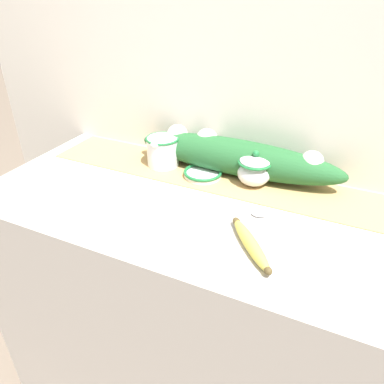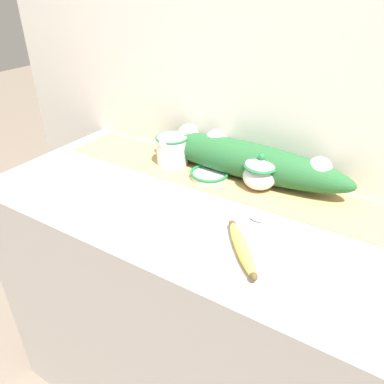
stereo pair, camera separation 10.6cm
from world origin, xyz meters
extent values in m
cube|color=#B7B2AD|center=(0.00, 0.00, 0.47)|extent=(1.40, 0.60, 0.93)
cube|color=silver|center=(0.00, 0.32, 1.20)|extent=(2.20, 0.04, 2.40)
cube|color=tan|center=(0.00, 0.18, 0.93)|extent=(1.29, 0.22, 0.00)
cylinder|color=white|center=(-0.25, 0.18, 0.99)|extent=(0.11, 0.11, 0.10)
torus|color=#1E7038|center=(-0.25, 0.18, 1.03)|extent=(0.11, 0.11, 0.01)
torus|color=white|center=(-0.25, 0.25, 0.99)|extent=(0.05, 0.01, 0.05)
ellipsoid|color=white|center=(-0.25, 0.13, 1.03)|extent=(0.03, 0.02, 0.02)
ellipsoid|color=white|center=(0.08, 0.18, 0.98)|extent=(0.10, 0.10, 0.08)
torus|color=#1E7038|center=(0.08, 0.18, 1.01)|extent=(0.11, 0.11, 0.01)
ellipsoid|color=white|center=(0.08, 0.18, 1.02)|extent=(0.10, 0.10, 0.03)
sphere|color=#1E7038|center=(0.08, 0.18, 1.04)|extent=(0.02, 0.02, 0.02)
cylinder|color=white|center=(-0.09, 0.16, 0.94)|extent=(0.12, 0.12, 0.01)
torus|color=#1E7038|center=(-0.09, 0.16, 0.95)|extent=(0.13, 0.13, 0.01)
ellipsoid|color=#DBCC4C|center=(0.17, -0.13, 0.95)|extent=(0.16, 0.18, 0.03)
ellipsoid|color=brown|center=(0.11, -0.06, 0.95)|extent=(0.03, 0.04, 0.02)
ellipsoid|color=brown|center=(0.23, -0.21, 0.95)|extent=(0.03, 0.03, 0.02)
cube|color=silver|center=(0.07, 0.01, 0.93)|extent=(0.11, 0.01, 0.00)
ellipsoid|color=silver|center=(0.14, 0.02, 0.94)|extent=(0.04, 0.03, 0.01)
cube|color=white|center=(-0.55, -0.08, 0.95)|extent=(0.16, 0.16, 0.03)
ellipsoid|color=#235B2D|center=(0.00, 0.23, 0.99)|extent=(0.70, 0.13, 0.12)
sphere|color=silver|center=(-0.23, 0.25, 1.03)|extent=(0.07, 0.07, 0.07)
sphere|color=silver|center=(-0.12, 0.25, 1.03)|extent=(0.08, 0.08, 0.08)
sphere|color=silver|center=(0.00, 0.22, 1.02)|extent=(0.07, 0.07, 0.07)
sphere|color=silver|center=(0.13, 0.24, 1.01)|extent=(0.05, 0.05, 0.05)
sphere|color=silver|center=(0.24, 0.24, 1.02)|extent=(0.07, 0.07, 0.07)
camera|label=1|loc=(0.35, -0.84, 1.52)|focal=35.00mm
camera|label=2|loc=(0.44, -0.79, 1.52)|focal=35.00mm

